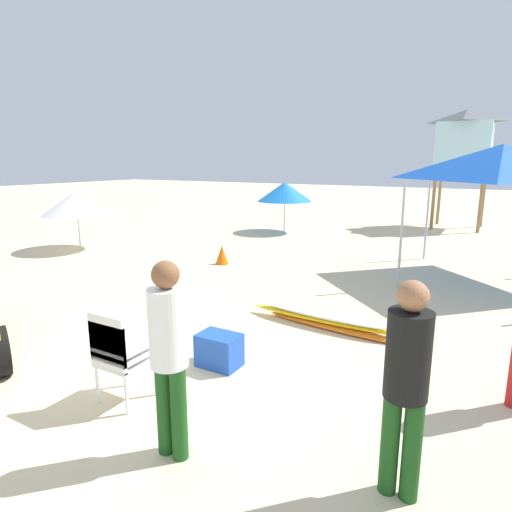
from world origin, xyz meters
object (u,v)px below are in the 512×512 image
object	(u,v)px
lifeguard_near_left	(406,377)
beach_umbrella_mid	(285,192)
stacked_plastic_chairs	(117,350)
cooler_box	(219,350)
lifeguard_far_right	(169,347)
beach_umbrella_left	(77,203)
traffic_cone_near	(222,255)
popup_canopy	(502,162)
lifeguard_tower	(464,142)
surfboard_pile	(328,320)

from	to	relation	value
lifeguard_near_left	beach_umbrella_mid	bearing A→B (deg)	120.14
stacked_plastic_chairs	lifeguard_near_left	world-z (taller)	lifeguard_near_left
cooler_box	lifeguard_far_right	bearing A→B (deg)	-69.12
beach_umbrella_left	traffic_cone_near	distance (m)	4.73
stacked_plastic_chairs	beach_umbrella_left	distance (m)	8.96
lifeguard_near_left	popup_canopy	bearing A→B (deg)	87.30
lifeguard_near_left	lifeguard_tower	xyz separation A→B (m)	(-1.05, 14.95, 2.20)
lifeguard_near_left	beach_umbrella_mid	xyz separation A→B (m)	(-6.32, 10.88, 0.45)
stacked_plastic_chairs	beach_umbrella_mid	bearing A→B (deg)	107.59
surfboard_pile	lifeguard_near_left	world-z (taller)	lifeguard_near_left
lifeguard_tower	beach_umbrella_left	distance (m)	13.44
stacked_plastic_chairs	popup_canopy	size ratio (longest dim) A/B	0.32
stacked_plastic_chairs	cooler_box	distance (m)	1.36
stacked_plastic_chairs	lifeguard_near_left	size ratio (longest dim) A/B	0.60
lifeguard_tower	cooler_box	size ratio (longest dim) A/B	8.25
stacked_plastic_chairs	lifeguard_near_left	distance (m)	2.85
popup_canopy	beach_umbrella_mid	bearing A→B (deg)	151.11
traffic_cone_near	cooler_box	distance (m)	5.49
lifeguard_near_left	beach_umbrella_left	bearing A→B (deg)	152.92
lifeguard_tower	cooler_box	bearing A→B (deg)	-95.63
popup_canopy	beach_umbrella_left	bearing A→B (deg)	-168.68
surfboard_pile	popup_canopy	distance (m)	5.26
lifeguard_near_left	traffic_cone_near	distance (m)	7.91
stacked_plastic_chairs	beach_umbrella_mid	xyz separation A→B (m)	(-3.49, 11.02, 0.83)
cooler_box	lifeguard_tower	bearing A→B (deg)	84.37
lifeguard_far_right	cooler_box	distance (m)	1.88
lifeguard_far_right	beach_umbrella_left	size ratio (longest dim) A/B	0.90
beach_umbrella_left	lifeguard_near_left	bearing A→B (deg)	-27.08
lifeguard_tower	lifeguard_far_right	bearing A→B (deg)	-92.81
lifeguard_near_left	lifeguard_far_right	size ratio (longest dim) A/B	0.98
traffic_cone_near	beach_umbrella_left	bearing A→B (deg)	-173.35
lifeguard_far_right	beach_umbrella_mid	size ratio (longest dim) A/B	0.90
lifeguard_near_left	beach_umbrella_mid	distance (m)	12.59
lifeguard_far_right	traffic_cone_near	size ratio (longest dim) A/B	3.72
stacked_plastic_chairs	cooler_box	size ratio (longest dim) A/B	1.95
stacked_plastic_chairs	traffic_cone_near	distance (m)	6.38
lifeguard_tower	traffic_cone_near	world-z (taller)	lifeguard_tower
lifeguard_near_left	beach_umbrella_left	distance (m)	11.28
lifeguard_far_right	popup_canopy	size ratio (longest dim) A/B	0.55
beach_umbrella_left	traffic_cone_near	xyz separation A→B (m)	(4.57, 0.53, -1.11)
traffic_cone_near	lifeguard_near_left	bearing A→B (deg)	-46.01
surfboard_pile	popup_canopy	world-z (taller)	popup_canopy
stacked_plastic_chairs	lifeguard_far_right	xyz separation A→B (m)	(1.02, -0.36, 0.40)
popup_canopy	cooler_box	distance (m)	7.08
popup_canopy	traffic_cone_near	size ratio (longest dim) A/B	6.74
stacked_plastic_chairs	surfboard_pile	xyz separation A→B (m)	(1.15, 3.10, -0.48)
popup_canopy	beach_umbrella_left	size ratio (longest dim) A/B	1.63
surfboard_pile	cooler_box	size ratio (longest dim) A/B	5.07
popup_canopy	lifeguard_tower	size ratio (longest dim) A/B	0.73
beach_umbrella_mid	traffic_cone_near	distance (m)	5.42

